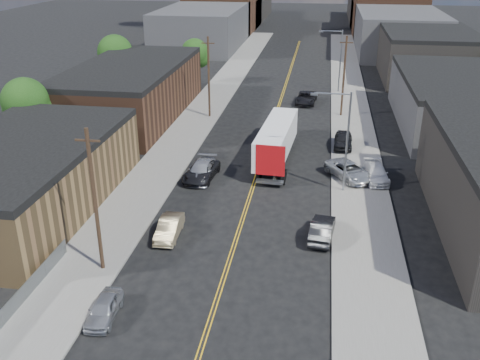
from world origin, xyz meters
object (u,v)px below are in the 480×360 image
(car_left_b, at_px, (169,228))
(car_right_lot_a, at_px, (349,171))
(car_ahead_truck, at_px, (306,98))
(car_left_a, at_px, (104,309))
(car_left_d, at_px, (201,171))
(car_right_oncoming, at_px, (322,229))
(car_right_lot_c, at_px, (343,140))
(car_right_lot_b, at_px, (376,173))
(car_left_c, at_px, (201,171))
(semi_truck, at_px, (278,136))

(car_left_b, relative_size, car_right_lot_a, 0.80)
(car_right_lot_a, distance_m, car_ahead_truck, 26.04)
(car_left_a, distance_m, car_left_d, 20.84)
(car_right_oncoming, bearing_deg, car_left_b, 13.61)
(car_left_b, height_order, car_right_lot_a, car_right_lot_a)
(car_left_b, bearing_deg, car_right_lot_c, 55.69)
(car_left_d, xyz_separation_m, car_right_lot_c, (13.20, 10.14, 0.17))
(car_left_a, xyz_separation_m, car_right_lot_b, (17.14, 22.57, 0.20))
(car_left_b, relative_size, car_left_d, 0.80)
(car_left_a, relative_size, car_left_b, 0.87)
(car_left_b, relative_size, car_right_lot_c, 0.91)
(car_left_b, height_order, car_right_oncoming, car_right_oncoming)
(car_left_d, xyz_separation_m, car_right_lot_b, (16.00, 1.76, 0.06))
(car_left_d, height_order, car_right_lot_a, car_right_lot_a)
(car_right_lot_b, bearing_deg, car_right_lot_c, 102.66)
(car_ahead_truck, bearing_deg, car_left_b, -97.92)
(car_left_a, distance_m, car_left_c, 20.70)
(car_left_a, height_order, car_left_c, car_left_c)
(car_right_lot_c, bearing_deg, car_left_d, -140.54)
(car_left_a, height_order, car_right_lot_a, car_right_lot_a)
(semi_truck, height_order, car_left_b, semi_truck)
(car_left_c, bearing_deg, car_ahead_truck, 77.74)
(semi_truck, height_order, car_right_lot_c, semi_truck)
(car_right_lot_c, bearing_deg, car_left_c, -140.15)
(car_right_lot_b, xyz_separation_m, car_ahead_truck, (-7.44, 25.59, -0.07))
(car_left_a, xyz_separation_m, car_ahead_truck, (9.70, 48.16, 0.13))
(car_left_c, bearing_deg, car_right_oncoming, -34.72)
(car_left_b, height_order, car_left_d, car_left_d)
(car_right_oncoming, height_order, car_right_lot_c, car_right_lot_c)
(car_left_d, xyz_separation_m, car_right_oncoming, (11.26, -9.51, -0.03))
(car_right_lot_c, xyz_separation_m, car_ahead_truck, (-4.64, 17.21, -0.18))
(semi_truck, relative_size, car_right_lot_c, 3.29)
(car_left_a, relative_size, car_right_lot_b, 0.79)
(car_ahead_truck, bearing_deg, car_left_c, -102.63)
(semi_truck, relative_size, car_left_a, 4.12)
(car_left_b, height_order, car_right_lot_b, car_right_lot_b)
(car_right_oncoming, bearing_deg, car_right_lot_c, -89.43)
(car_right_lot_a, distance_m, car_right_lot_c, 8.35)
(car_left_c, relative_size, car_right_lot_c, 1.15)
(car_right_lot_b, height_order, car_ahead_truck, car_ahead_truck)
(car_left_d, distance_m, car_right_oncoming, 14.74)
(car_left_c, relative_size, car_ahead_truck, 0.97)
(car_right_oncoming, bearing_deg, car_ahead_truck, -79.62)
(car_left_a, distance_m, car_right_oncoming, 16.78)
(semi_truck, xyz_separation_m, car_right_lot_c, (6.70, 3.68, -1.33))
(car_right_lot_a, bearing_deg, car_right_lot_b, -34.14)
(car_left_a, bearing_deg, car_left_c, 83.83)
(car_right_oncoming, xyz_separation_m, car_ahead_truck, (-2.70, 36.87, 0.02))
(car_right_oncoming, height_order, car_ahead_truck, car_ahead_truck)
(car_right_oncoming, bearing_deg, car_left_a, 48.51)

